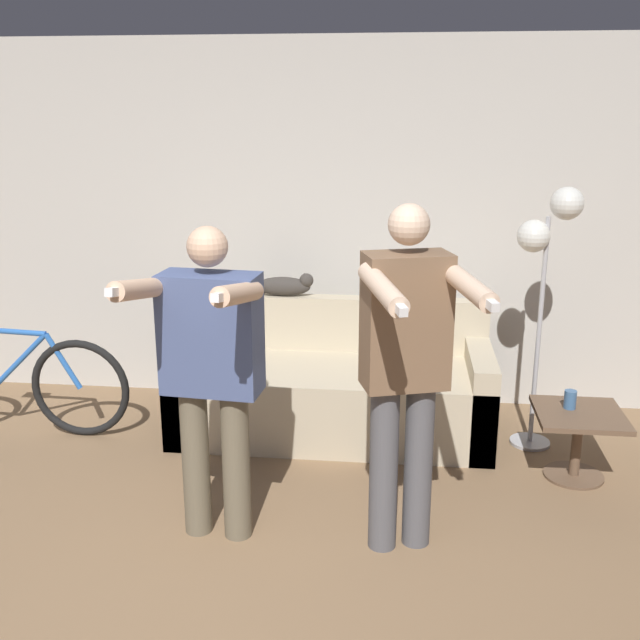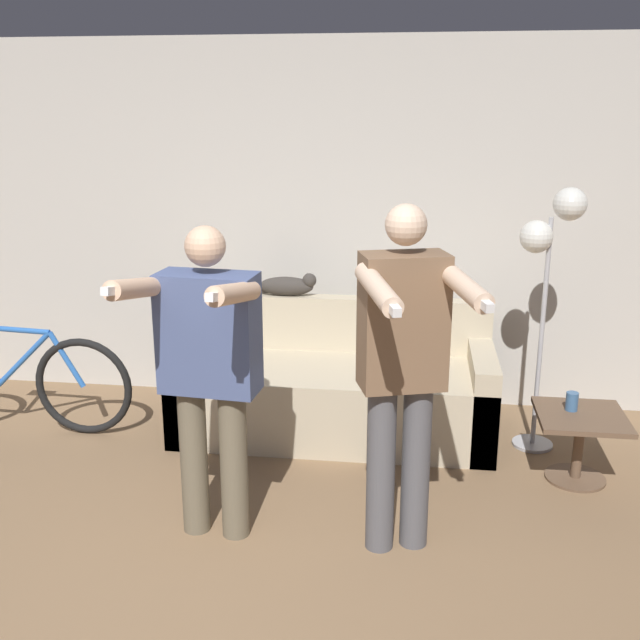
% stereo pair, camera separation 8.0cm
% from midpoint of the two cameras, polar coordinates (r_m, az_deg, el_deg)
% --- Properties ---
extents(wall_back, '(10.00, 0.05, 2.60)m').
position_cam_midpoint_polar(wall_back, '(5.48, -3.62, 7.23)').
color(wall_back, beige).
rests_on(wall_back, ground_plane).
extents(couch, '(2.09, 0.86, 0.85)m').
position_cam_midpoint_polar(couch, '(5.06, 0.51, -5.36)').
color(couch, beige).
rests_on(couch, ground_plane).
extents(person_left, '(0.58, 0.70, 1.60)m').
position_cam_midpoint_polar(person_left, '(3.66, -8.98, -3.31)').
color(person_left, '#6B604C').
rests_on(person_left, ground_plane).
extents(person_right, '(0.59, 0.76, 1.72)m').
position_cam_midpoint_polar(person_right, '(3.52, 5.91, -3.18)').
color(person_right, '#56565B').
rests_on(person_right, ground_plane).
extents(cat, '(0.52, 0.13, 0.16)m').
position_cam_midpoint_polar(cat, '(5.23, -3.13, 2.62)').
color(cat, '#3D3833').
rests_on(cat, couch).
extents(floor_lamp, '(0.38, 0.26, 1.67)m').
position_cam_midpoint_polar(floor_lamp, '(4.76, 16.50, 5.44)').
color(floor_lamp, '#B2B2B7').
rests_on(floor_lamp, ground_plane).
extents(side_table, '(0.50, 0.50, 0.42)m').
position_cam_midpoint_polar(side_table, '(4.67, 18.60, -7.94)').
color(side_table, brown).
rests_on(side_table, ground_plane).
extents(cup, '(0.07, 0.07, 0.11)m').
position_cam_midpoint_polar(cup, '(4.65, 18.05, -5.78)').
color(cup, '#3D6693').
rests_on(cup, side_table).
extents(bicycle, '(1.64, 0.07, 0.76)m').
position_cam_midpoint_polar(bicycle, '(5.44, -22.93, -4.45)').
color(bicycle, black).
rests_on(bicycle, ground_plane).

